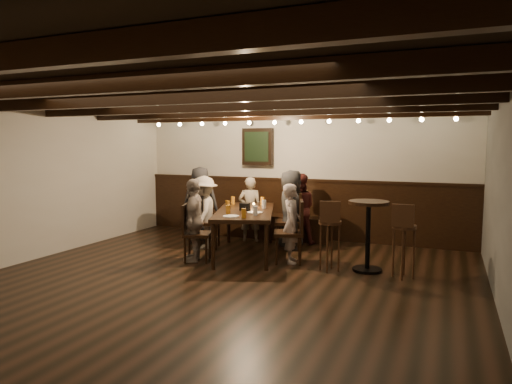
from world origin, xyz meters
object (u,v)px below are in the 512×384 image
at_px(person_bench_right, 299,209).
at_px(bar_stool_left, 330,245).
at_px(chair_right_far, 290,244).
at_px(bar_stool_right, 403,250).
at_px(chair_left_near, 206,232).
at_px(chair_left_far, 196,244).
at_px(person_bench_left, 200,205).
at_px(person_left_near, 204,212).
at_px(person_right_far, 292,223).
at_px(person_left_far, 194,220).
at_px(dining_table, 245,214).
at_px(person_right_near, 291,210).
at_px(chair_right_near, 289,232).
at_px(high_top_table, 368,225).
at_px(person_bench_centre, 250,209).

xyz_separation_m(person_bench_right, bar_stool_left, (0.95, -1.55, -0.26)).
xyz_separation_m(chair_right_far, bar_stool_right, (1.67, -0.17, 0.09)).
bearing_deg(chair_left_near, bar_stool_right, 61.32).
height_order(chair_left_far, person_bench_left, person_bench_left).
bearing_deg(person_left_near, person_bench_left, -161.57).
height_order(person_right_far, bar_stool_left, person_right_far).
bearing_deg(person_left_far, person_right_far, 90.00).
distance_m(dining_table, person_right_near, 0.87).
bearing_deg(person_left_far, chair_right_far, 90.00).
bearing_deg(person_left_near, dining_table, 59.04).
distance_m(chair_left_near, bar_stool_left, 2.41).
height_order(chair_right_near, high_top_table, high_top_table).
bearing_deg(person_bench_left, person_bench_centre, -170.54).
relative_size(dining_table, person_right_far, 1.78).
bearing_deg(person_bench_centre, person_left_far, 63.43).
xyz_separation_m(chair_left_far, person_right_near, (1.08, 1.34, 0.41)).
bearing_deg(high_top_table, dining_table, 174.30).
bearing_deg(chair_left_near, person_right_near, 90.00).
bearing_deg(person_bench_centre, chair_left_far, 64.40).
height_order(chair_right_near, bar_stool_left, bar_stool_left).
height_order(person_bench_centre, person_right_near, person_right_near).
xyz_separation_m(person_bench_centre, person_right_far, (1.21, -1.16, 0.00)).
distance_m(person_right_near, person_right_far, 0.90).
height_order(dining_table, bar_stool_right, bar_stool_right).
bearing_deg(person_right_far, person_bench_right, -6.34).
bearing_deg(bar_stool_right, dining_table, 176.15).
bearing_deg(chair_left_near, person_bench_right, 105.53).
distance_m(chair_right_near, person_left_far, 1.76).
relative_size(chair_left_far, person_right_far, 0.73).
bearing_deg(person_left_near, bar_stool_right, 61.57).
distance_m(person_bench_centre, bar_stool_left, 2.33).
relative_size(person_bench_left, bar_stool_right, 1.37).
bearing_deg(bar_stool_right, person_left_far, -169.82).
distance_m(chair_left_far, person_right_far, 1.51).
bearing_deg(chair_right_far, dining_table, 58.00).
bearing_deg(person_left_far, chair_right_near, 121.47).
xyz_separation_m(chair_left_near, person_left_near, (-0.03, -0.01, 0.34)).
distance_m(chair_left_near, person_bench_left, 0.64).
relative_size(dining_table, high_top_table, 2.13).
bearing_deg(chair_left_far, person_left_near, -178.00).
bearing_deg(chair_right_far, person_bench_left, 50.20).
xyz_separation_m(person_bench_left, high_top_table, (3.15, -0.75, -0.04)).
relative_size(chair_right_near, person_bench_left, 0.70).
bearing_deg(dining_table, person_left_far, -149.04).
distance_m(dining_table, person_bench_right, 1.27).
bearing_deg(high_top_table, chair_left_near, 172.27).
xyz_separation_m(chair_right_far, bar_stool_left, (0.67, -0.22, 0.09)).
height_order(chair_right_near, person_bench_right, person_bench_right).
height_order(person_bench_right, bar_stool_right, person_bench_right).
distance_m(chair_left_near, person_left_far, 0.97).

